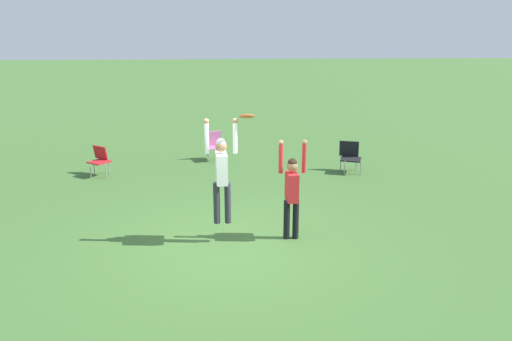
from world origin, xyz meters
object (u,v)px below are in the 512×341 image
object	(u,v)px
camping_chair_2	(214,143)
person_jumping	(222,169)
frisbee	(247,116)
person_defending	(292,188)
camping_chair_0	(100,158)
camping_chair_1	(350,155)

from	to	relation	value
camping_chair_2	person_jumping	bearing A→B (deg)	70.80
person_jumping	frisbee	distance (m)	1.08
camping_chair_2	person_defending	bearing A→B (deg)	82.81
person_jumping	camping_chair_0	distance (m)	5.87
person_defending	camping_chair_0	distance (m)	6.60
frisbee	camping_chair_2	size ratio (longest dim) A/B	0.30
person_jumping	frisbee	xyz separation A→B (m)	(0.47, -0.03, 0.98)
frisbee	camping_chair_1	bearing A→B (deg)	55.63
camping_chair_0	person_jumping	bearing A→B (deg)	161.42
person_defending	camping_chair_2	size ratio (longest dim) A/B	2.19
person_defending	frisbee	world-z (taller)	frisbee
person_defending	camping_chair_0	world-z (taller)	person_defending
person_defending	camping_chair_0	size ratio (longest dim) A/B	2.43
camping_chair_1	person_defending	bearing A→B (deg)	82.25
frisbee	camping_chair_2	bearing A→B (deg)	96.07
camping_chair_0	camping_chair_1	size ratio (longest dim) A/B	0.93
frisbee	camping_chair_1	distance (m)	5.93
frisbee	camping_chair_0	bearing A→B (deg)	128.33
person_jumping	person_defending	bearing A→B (deg)	-90.00
camping_chair_0	camping_chair_1	xyz separation A→B (m)	(6.95, -0.15, 0.01)
camping_chair_1	camping_chair_2	distance (m)	4.15
person_jumping	camping_chair_2	size ratio (longest dim) A/B	2.24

